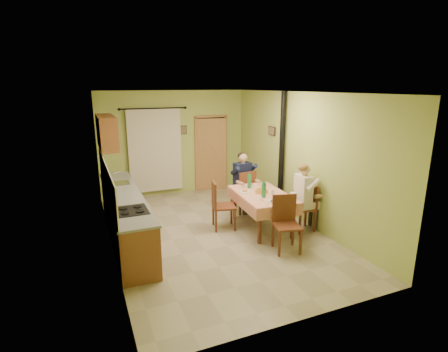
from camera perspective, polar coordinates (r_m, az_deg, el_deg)
name	(u,v)px	position (r m, az deg, el deg)	size (l,w,h in m)	color
floor	(215,232)	(7.25, -1.54, -9.20)	(4.00, 6.00, 0.01)	tan
room_shell	(214,145)	(6.73, -1.64, 5.12)	(4.04, 6.04, 2.82)	#B6C867
kitchen_run	(125,216)	(7.07, -15.87, -6.23)	(0.64, 3.64, 1.56)	brown
upper_cabinets	(107,132)	(7.98, -18.61, 6.81)	(0.35, 1.40, 0.70)	brown
curtain	(155,150)	(9.43, -11.15, 4.16)	(1.70, 0.07, 2.22)	black
doorway	(211,153)	(9.93, -2.07, 3.71)	(0.96, 0.22, 2.15)	black
dining_table	(262,211)	(7.38, 6.21, -5.67)	(1.09, 1.69, 0.76)	#E29279
tableware	(266,192)	(7.15, 6.80, -2.59)	(0.78, 1.61, 0.33)	white
chair_far	(243,200)	(8.32, 3.14, -3.88)	(0.49, 0.49, 1.01)	brown
chair_near	(286,235)	(6.51, 10.13, -9.51)	(0.54, 0.54, 1.01)	brown
chair_right	(304,217)	(7.45, 12.87, -6.50)	(0.43, 0.43, 0.96)	brown
chair_left	(223,215)	(7.37, -0.15, -6.36)	(0.55, 0.55, 1.02)	brown
man_far	(243,176)	(8.17, 3.14, 0.06)	(0.61, 0.50, 1.39)	#141938
man_right	(305,190)	(7.26, 13.04, -2.17)	(0.48, 0.60, 1.39)	silver
stove_flue	(281,169)	(8.25, 9.27, 1.08)	(0.24, 0.24, 2.80)	black
picture_back	(183,130)	(9.61, -6.67, 7.47)	(0.19, 0.03, 0.23)	black
picture_right	(272,131)	(8.65, 7.79, 7.32)	(0.03, 0.31, 0.21)	brown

